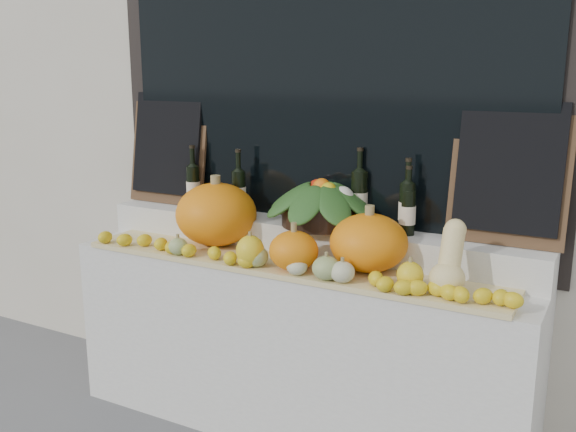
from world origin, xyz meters
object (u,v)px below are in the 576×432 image
at_px(pumpkin_left, 216,214).
at_px(produce_bowl, 322,202).
at_px(wine_bottle_tall, 359,198).
at_px(pumpkin_right, 369,243).
at_px(butternut_squash, 450,262).

height_order(pumpkin_left, produce_bowl, produce_bowl).
height_order(pumpkin_left, wine_bottle_tall, wine_bottle_tall).
bearing_deg(pumpkin_right, produce_bowl, 151.18).
bearing_deg(produce_bowl, wine_bottle_tall, 25.07).
xyz_separation_m(pumpkin_left, wine_bottle_tall, (0.69, 0.22, 0.11)).
bearing_deg(produce_bowl, butternut_squash, -21.51).
xyz_separation_m(pumpkin_left, butternut_squash, (1.23, -0.14, -0.04)).
bearing_deg(wine_bottle_tall, pumpkin_left, -162.47).
bearing_deg(pumpkin_left, wine_bottle_tall, 17.53).
bearing_deg(pumpkin_left, butternut_squash, -6.36).
relative_size(pumpkin_right, butternut_squash, 1.20).
xyz_separation_m(produce_bowl, wine_bottle_tall, (0.16, 0.08, 0.02)).
height_order(butternut_squash, produce_bowl, produce_bowl).
relative_size(butternut_squash, wine_bottle_tall, 0.76).
bearing_deg(butternut_squash, pumpkin_right, 165.06).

